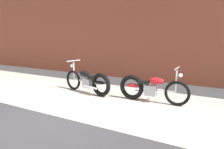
% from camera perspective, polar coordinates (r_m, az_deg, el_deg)
% --- Properties ---
extents(ground_plane, '(80.00, 80.00, 0.00)m').
position_cam_1_polar(ground_plane, '(5.28, -13.70, -10.70)').
color(ground_plane, '#38383A').
extents(sidewalk_slab, '(36.00, 3.50, 0.01)m').
position_cam_1_polar(sidewalk_slab, '(6.57, -3.04, -6.22)').
color(sidewalk_slab, '#B2ADA3').
rests_on(sidewalk_slab, ground).
extents(brick_building_wall, '(36.00, 0.50, 5.38)m').
position_cam_1_polar(brick_building_wall, '(9.42, 8.79, 15.11)').
color(brick_building_wall, brown).
rests_on(brick_building_wall, ground).
extents(motorcycle_black, '(1.99, 0.67, 1.03)m').
position_cam_1_polar(motorcycle_black, '(7.04, -5.84, -1.84)').
color(motorcycle_black, black).
rests_on(motorcycle_black, ground).
extents(motorcycle_red, '(2.01, 0.58, 1.03)m').
position_cam_1_polar(motorcycle_red, '(6.24, 9.34, -3.48)').
color(motorcycle_red, black).
rests_on(motorcycle_red, ground).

